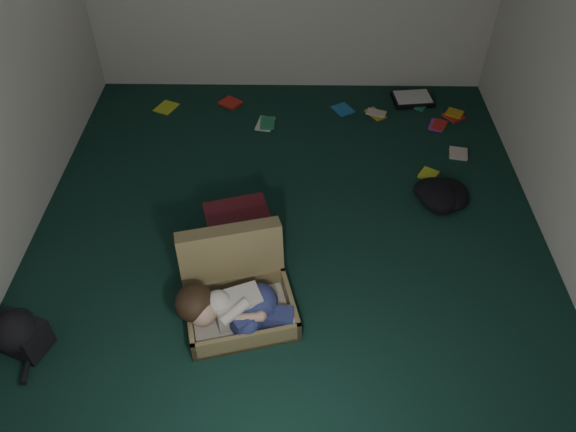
{
  "coord_description": "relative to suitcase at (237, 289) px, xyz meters",
  "views": [
    {
      "loc": [
        0.04,
        -3.07,
        3.15
      ],
      "look_at": [
        0.0,
        -0.15,
        0.35
      ],
      "focal_mm": 35.0,
      "sensor_mm": 36.0,
      "label": 1
    }
  ],
  "objects": [
    {
      "name": "paper_tray",
      "position": [
        1.59,
        2.62,
        -0.13
      ],
      "size": [
        0.43,
        0.34,
        0.06
      ],
      "rotation": [
        0.0,
        0.0,
        0.12
      ],
      "color": "black",
      "rests_on": "floor"
    },
    {
      "name": "maroon_bin",
      "position": [
        -0.03,
        0.57,
        0.0
      ],
      "size": [
        0.55,
        0.48,
        0.32
      ],
      "rotation": [
        0.0,
        0.0,
        0.29
      ],
      "color": "#450E14",
      "rests_on": "floor"
    },
    {
      "name": "floor",
      "position": [
        0.34,
        0.67,
        -0.16
      ],
      "size": [
        4.5,
        4.5,
        0.0
      ],
      "primitive_type": "plane",
      "color": "#0F2D25",
      "rests_on": "ground"
    },
    {
      "name": "book_scatter",
      "position": [
        0.98,
        2.22,
        -0.15
      ],
      "size": [
        3.1,
        1.35,
        0.02
      ],
      "color": "#C2D726",
      "rests_on": "floor"
    },
    {
      "name": "clothing_pile",
      "position": [
        1.63,
        1.03,
        -0.08
      ],
      "size": [
        0.57,
        0.52,
        0.15
      ],
      "primitive_type": null,
      "rotation": [
        0.0,
        0.0,
        0.34
      ],
      "color": "black",
      "rests_on": "floor"
    },
    {
      "name": "suitcase",
      "position": [
        0.0,
        0.0,
        0.0
      ],
      "size": [
        0.86,
        0.85,
        0.52
      ],
      "rotation": [
        0.0,
        0.0,
        0.24
      ],
      "color": "olive",
      "rests_on": "floor"
    },
    {
      "name": "person",
      "position": [
        -0.0,
        -0.19,
        0.04
      ],
      "size": [
        0.8,
        0.39,
        0.32
      ],
      "rotation": [
        0.0,
        0.0,
        0.24
      ],
      "color": "silver",
      "rests_on": "suitcase"
    },
    {
      "name": "backpack",
      "position": [
        -1.36,
        -0.36,
        -0.04
      ],
      "size": [
        0.49,
        0.44,
        0.24
      ],
      "primitive_type": null,
      "rotation": [
        0.0,
        0.0,
        -0.36
      ],
      "color": "black",
      "rests_on": "floor"
    }
  ]
}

